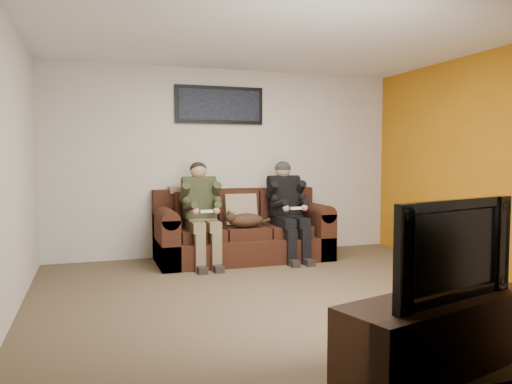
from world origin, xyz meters
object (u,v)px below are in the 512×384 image
object	(u,v)px
person_right	(287,204)
framed_poster	(220,105)
sofa	(241,233)
cat	(245,220)
television	(441,248)
tv_stand	(439,332)
person_left	(201,207)

from	to	relation	value
person_right	framed_poster	world-z (taller)	framed_poster
sofa	framed_poster	bearing A→B (deg)	117.50
cat	framed_poster	distance (m)	1.68
framed_poster	cat	bearing A→B (deg)	-74.93
sofa	television	distance (m)	3.81
tv_stand	person_left	bearing A→B (deg)	86.90
tv_stand	television	distance (m)	0.56
cat	framed_poster	bearing A→B (deg)	105.07
framed_poster	television	world-z (taller)	framed_poster
television	person_right	bearing A→B (deg)	68.28
person_left	person_right	world-z (taller)	person_right
person_left	cat	distance (m)	0.59
framed_poster	television	xyz separation A→B (m)	(0.42, -4.17, -1.31)
tv_stand	television	bearing A→B (deg)	100.79
framed_poster	person_right	bearing A→B (deg)	-36.08
sofa	cat	distance (m)	0.33
person_left	sofa	bearing A→B (deg)	18.02
person_left	tv_stand	xyz separation A→B (m)	(0.81, -3.59, -0.51)
sofa	person_left	bearing A→B (deg)	-161.98
cat	tv_stand	size ratio (longest dim) A/B	0.44
tv_stand	television	world-z (taller)	television
person_left	person_right	bearing A→B (deg)	0.02
cat	television	size ratio (longest dim) A/B	0.59
sofa	framed_poster	size ratio (longest dim) A/B	1.83
cat	framed_poster	size ratio (longest dim) A/B	0.53
person_left	cat	xyz separation A→B (m)	(0.56, -0.06, -0.18)
person_left	framed_poster	distance (m)	1.53
person_left	television	distance (m)	3.68
cat	person_right	bearing A→B (deg)	5.46
sofa	framed_poster	world-z (taller)	framed_poster
person_left	person_right	xyz separation A→B (m)	(1.18, 0.00, 0.00)
framed_poster	television	distance (m)	4.39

